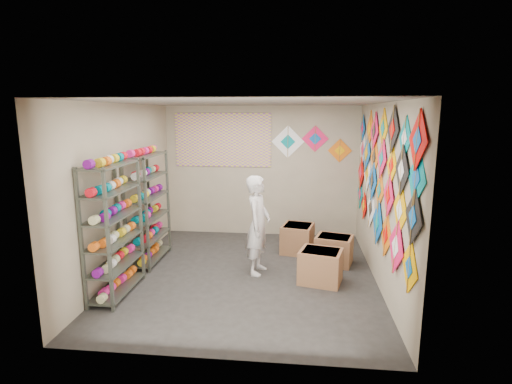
# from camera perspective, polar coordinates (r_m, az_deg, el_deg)

# --- Properties ---
(ground) EXTENTS (4.50, 4.50, 0.00)m
(ground) POSITION_cam_1_polar(r_m,az_deg,el_deg) (6.54, -1.17, -11.74)
(ground) COLOR #262422
(room_walls) EXTENTS (4.50, 4.50, 4.50)m
(room_walls) POSITION_cam_1_polar(r_m,az_deg,el_deg) (6.09, -1.24, 2.65)
(room_walls) COLOR tan
(room_walls) RESTS_ON ground
(shelf_rack_front) EXTENTS (0.40, 1.10, 1.90)m
(shelf_rack_front) POSITION_cam_1_polar(r_m,az_deg,el_deg) (5.94, -19.66, -5.09)
(shelf_rack_front) COLOR #4C5147
(shelf_rack_front) RESTS_ON ground
(shelf_rack_back) EXTENTS (0.40, 1.10, 1.90)m
(shelf_rack_back) POSITION_cam_1_polar(r_m,az_deg,el_deg) (7.09, -15.16, -2.23)
(shelf_rack_back) COLOR #4C5147
(shelf_rack_back) RESTS_ON ground
(string_spools) EXTENTS (0.12, 2.36, 0.12)m
(string_spools) POSITION_cam_1_polar(r_m,az_deg,el_deg) (6.49, -17.26, -2.72)
(string_spools) COLOR #F7238E
(string_spools) RESTS_ON ground
(kite_wall_display) EXTENTS (0.06, 4.28, 2.07)m
(kite_wall_display) POSITION_cam_1_polar(r_m,az_deg,el_deg) (6.19, 17.31, 2.12)
(kite_wall_display) COLOR #FDB000
(kite_wall_display) RESTS_ON room_walls
(back_wall_kites) EXTENTS (1.63, 0.02, 0.75)m
(back_wall_kites) POSITION_cam_1_polar(r_m,az_deg,el_deg) (8.23, 7.50, 6.96)
(back_wall_kites) COLOR white
(back_wall_kites) RESTS_ON room_walls
(poster) EXTENTS (2.00, 0.01, 1.10)m
(poster) POSITION_cam_1_polar(r_m,az_deg,el_deg) (8.37, -4.78, 7.41)
(poster) COLOR #954DA8
(poster) RESTS_ON room_walls
(shopkeeper) EXTENTS (0.71, 0.58, 1.59)m
(shopkeeper) POSITION_cam_1_polar(r_m,az_deg,el_deg) (6.38, 0.30, -4.73)
(shopkeeper) COLOR beige
(shopkeeper) RESTS_ON ground
(carton_a) EXTENTS (0.72, 0.65, 0.51)m
(carton_a) POSITION_cam_1_polar(r_m,az_deg,el_deg) (6.26, 9.20, -10.44)
(carton_a) COLOR brown
(carton_a) RESTS_ON ground
(carton_b) EXTENTS (0.70, 0.63, 0.49)m
(carton_b) POSITION_cam_1_polar(r_m,az_deg,el_deg) (7.04, 11.06, -8.12)
(carton_b) COLOR brown
(carton_b) RESTS_ON ground
(carton_c) EXTENTS (0.65, 0.69, 0.52)m
(carton_c) POSITION_cam_1_polar(r_m,az_deg,el_deg) (7.51, 5.95, -6.61)
(carton_c) COLOR brown
(carton_c) RESTS_ON ground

